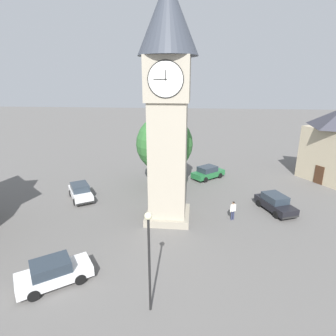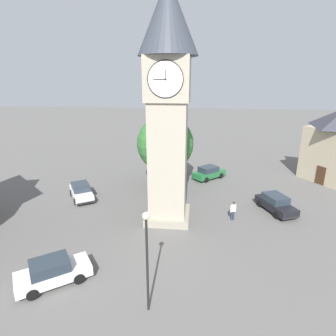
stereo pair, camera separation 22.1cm
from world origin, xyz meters
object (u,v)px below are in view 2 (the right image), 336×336
(lamp_post, at_px, (147,248))
(clock_tower, at_px, (168,90))
(car_red_corner, at_px, (81,191))
(tree, at_px, (165,144))
(car_white_side, at_px, (276,203))
(pedestrian, at_px, (233,209))
(car_blue_kerb, at_px, (209,173))
(car_silver_kerb, at_px, (53,272))

(lamp_post, bearing_deg, clock_tower, -89.43)
(car_red_corner, relative_size, tree, 0.56)
(car_white_side, distance_m, tree, 12.64)
(car_white_side, height_order, pedestrian, pedestrian)
(tree, relative_size, lamp_post, 1.41)
(car_blue_kerb, bearing_deg, car_red_corner, 29.85)
(car_white_side, xyz_separation_m, pedestrian, (4.01, 2.12, 0.25))
(car_white_side, distance_m, lamp_post, 15.76)
(tree, bearing_deg, car_silver_kerb, 74.57)
(clock_tower, height_order, tree, clock_tower)
(car_blue_kerb, distance_m, car_red_corner, 14.81)
(clock_tower, relative_size, car_silver_kerb, 4.23)
(pedestrian, distance_m, lamp_post, 11.84)
(car_white_side, height_order, lamp_post, lamp_post)
(car_red_corner, bearing_deg, car_blue_kerb, -150.15)
(clock_tower, bearing_deg, car_silver_kerb, 56.35)
(car_red_corner, xyz_separation_m, tree, (-7.90, -4.68, 4.00))
(clock_tower, bearing_deg, pedestrian, -177.11)
(pedestrian, height_order, lamp_post, lamp_post)
(clock_tower, height_order, car_red_corner, clock_tower)
(car_white_side, xyz_separation_m, tree, (10.67, -5.47, 4.00))
(pedestrian, relative_size, lamp_post, 0.31)
(clock_tower, height_order, car_white_side, clock_tower)
(car_red_corner, xyz_separation_m, lamp_post, (-9.18, 13.12, 2.90))
(car_red_corner, height_order, lamp_post, lamp_post)
(car_red_corner, bearing_deg, lamp_post, 124.99)
(car_blue_kerb, height_order, pedestrian, pedestrian)
(car_blue_kerb, distance_m, pedestrian, 10.42)
(car_silver_kerb, distance_m, car_white_side, 18.78)
(car_blue_kerb, bearing_deg, tree, 28.52)
(car_red_corner, height_order, pedestrian, pedestrian)
(tree, bearing_deg, car_red_corner, 30.67)
(car_blue_kerb, xyz_separation_m, car_silver_kerb, (9.50, 19.16, 0.00))
(clock_tower, relative_size, car_blue_kerb, 4.37)
(car_red_corner, distance_m, tree, 10.01)
(clock_tower, distance_m, tree, 9.87)
(tree, distance_m, lamp_post, 17.88)
(lamp_post, bearing_deg, pedestrian, -117.73)
(car_red_corner, height_order, tree, tree)
(car_blue_kerb, relative_size, tree, 0.53)
(car_white_side, bearing_deg, car_red_corner, -2.42)
(car_blue_kerb, xyz_separation_m, tree, (4.95, 2.69, 4.00))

